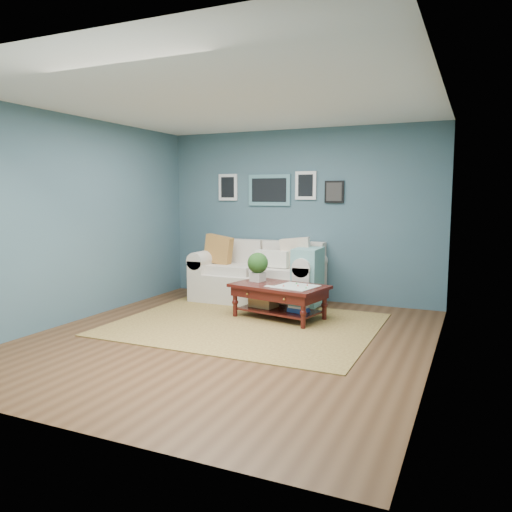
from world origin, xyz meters
The scene contains 4 objects.
room_shell centered at (-0.01, 0.06, 1.36)m, with size 5.00×5.02×2.70m.
area_rug centered at (-0.08, 0.66, 0.01)m, with size 3.27×2.62×0.01m, color brown.
loveseat centered at (-0.42, 2.03, 0.43)m, with size 2.05×0.93×1.06m.
coffee_table centered at (0.13, 1.16, 0.39)m, with size 1.37×0.97×0.87m.
Camera 1 is at (2.61, -5.05, 1.67)m, focal length 35.00 mm.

